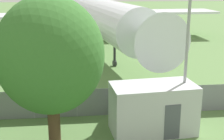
# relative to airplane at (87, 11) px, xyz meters

# --- Properties ---
(perimeter_fence) EXTENTS (56.07, 0.07, 1.73)m
(perimeter_fence) POSITION_rel_airplane_xyz_m (-1.32, -24.06, -3.28)
(perimeter_fence) COLOR gray
(perimeter_fence) RESTS_ON ground
(airplane) EXTENTS (38.37, 46.72, 11.87)m
(airplane) POSITION_rel_airplane_xyz_m (0.00, 0.00, 0.00)
(airplane) COLOR white
(airplane) RESTS_ON ground
(portable_cabin) EXTENTS (4.63, 2.64, 2.68)m
(portable_cabin) POSITION_rel_airplane_xyz_m (2.76, -26.46, -2.80)
(portable_cabin) COLOR silver
(portable_cabin) RESTS_ON ground
(tree_left_of_cabin) EXTENTS (5.06, 5.06, 7.38)m
(tree_left_of_cabin) POSITION_rel_airplane_xyz_m (-2.41, -27.31, 0.43)
(tree_left_of_cabin) COLOR #4C3823
(tree_left_of_cabin) RESTS_ON ground
(light_mast) EXTENTS (0.44, 0.44, 7.96)m
(light_mast) POSITION_rel_airplane_xyz_m (4.50, -26.23, 0.71)
(light_mast) COLOR #99999E
(light_mast) RESTS_ON ground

